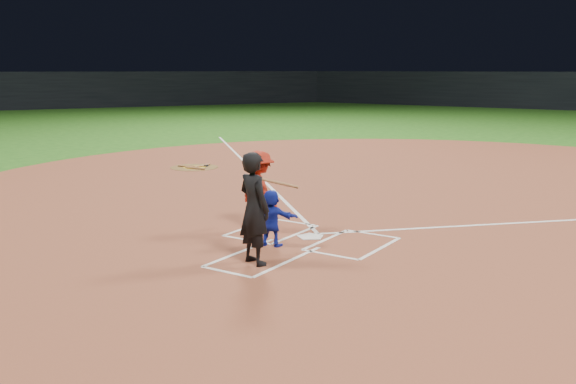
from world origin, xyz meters
The scene contains 14 objects.
ground centered at (0.00, 0.00, 0.00)m, with size 120.00×120.00×0.00m, color #225A16.
home_plate_dirt centered at (0.00, 6.00, 0.01)m, with size 28.00×28.00×0.01m, color brown.
stadium_wall_left centered at (-42.00, 24.00, 1.60)m, with size 1.20×60.00×3.20m, color black.
home_plate centered at (0.00, 0.00, 0.02)m, with size 0.60×0.60×0.02m, color silver.
on_deck_circle centered at (-8.39, 5.94, 0.02)m, with size 1.70×1.70×0.01m, color brown.
on_deck_logo centered at (-8.39, 5.94, 0.02)m, with size 0.80×0.80×0.00m, color gold.
on_deck_bat_a centered at (-8.24, 6.19, 0.05)m, with size 0.06×0.06×0.84m, color brown.
on_deck_bat_b centered at (-8.59, 5.84, 0.05)m, with size 0.06×0.06×0.84m, color brown.
on_deck_bat_c centered at (-8.09, 5.64, 0.05)m, with size 0.06×0.06×0.84m, color brown.
bat_weight_donut centered at (-8.19, 6.34, 0.05)m, with size 0.19×0.19×0.05m, color black.
catcher centered at (-0.31, -0.98, 0.58)m, with size 1.05×0.33×1.13m, color #1424A7.
umpire centered at (0.10, -2.11, 1.02)m, with size 0.74×0.48×2.02m, color black.
chalk_markings centered at (0.00, 5.29, 0.01)m, with size 28.35×17.32×0.01m.
batter_at_plate centered at (-1.17, -0.18, 0.89)m, with size 1.55×0.99×1.75m.
Camera 1 is at (6.65, -11.08, 3.46)m, focal length 40.00 mm.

